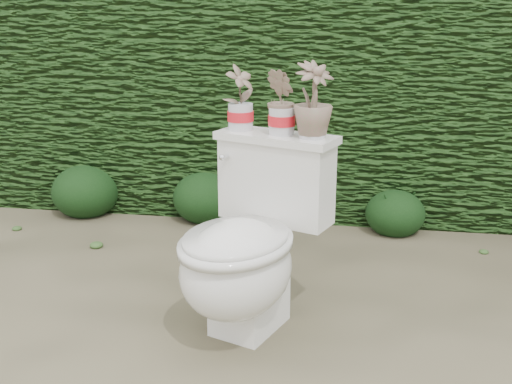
% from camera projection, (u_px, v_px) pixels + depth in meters
% --- Properties ---
extents(ground, '(60.00, 60.00, 0.00)m').
position_uv_depth(ground, '(275.00, 307.00, 2.83)').
color(ground, '#746C4F').
rests_on(ground, ground).
extents(hedge, '(8.00, 1.00, 1.60)m').
position_uv_depth(hedge, '(309.00, 80.00, 4.11)').
color(hedge, '#29501A').
rests_on(hedge, ground).
extents(toilet, '(0.67, 0.79, 0.78)m').
position_uv_depth(toilet, '(247.00, 249.00, 2.54)').
color(toilet, silver).
rests_on(toilet, ground).
extents(potted_plant_left, '(0.15, 0.16, 0.26)m').
position_uv_depth(potted_plant_left, '(240.00, 99.00, 2.66)').
color(potted_plant_left, '#277F36').
rests_on(potted_plant_left, toilet).
extents(potted_plant_center, '(0.16, 0.17, 0.25)m').
position_uv_depth(potted_plant_center, '(282.00, 104.00, 2.57)').
color(potted_plant_center, '#277F36').
rests_on(potted_plant_center, toilet).
extents(potted_plant_right, '(0.22, 0.22, 0.28)m').
position_uv_depth(potted_plant_right, '(313.00, 102.00, 2.50)').
color(potted_plant_right, '#277F36').
rests_on(potted_plant_right, toilet).
extents(liriope_clump_1, '(0.42, 0.42, 0.34)m').
position_uv_depth(liriope_clump_1, '(85.00, 187.00, 4.02)').
color(liriope_clump_1, '#173512').
rests_on(liriope_clump_1, ground).
extents(liriope_clump_2, '(0.41, 0.41, 0.33)m').
position_uv_depth(liriope_clump_2, '(206.00, 193.00, 3.92)').
color(liriope_clump_2, '#173512').
rests_on(liriope_clump_2, ground).
extents(liriope_clump_3, '(0.34, 0.34, 0.28)m').
position_uv_depth(liriope_clump_3, '(395.00, 209.00, 3.71)').
color(liriope_clump_3, '#173512').
rests_on(liriope_clump_3, ground).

